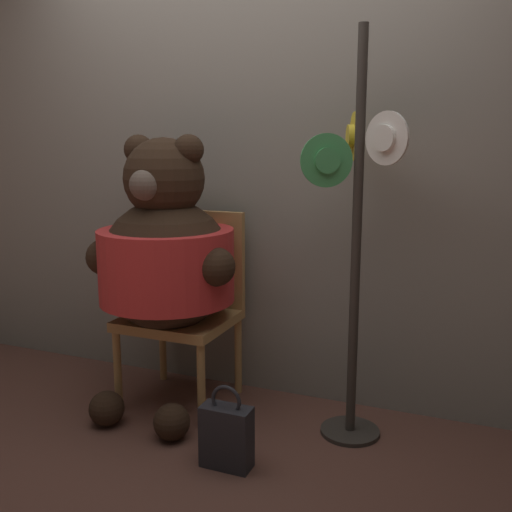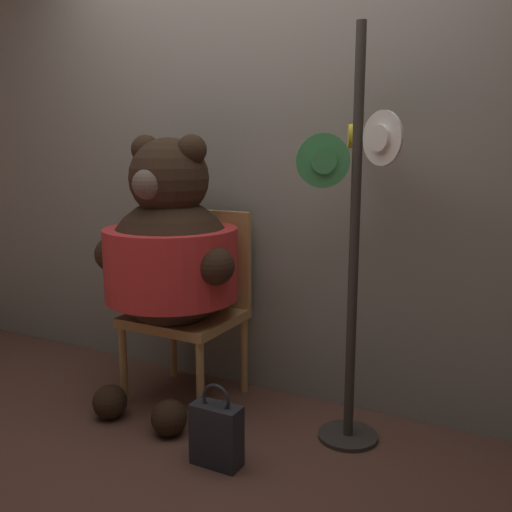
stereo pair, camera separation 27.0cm
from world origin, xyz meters
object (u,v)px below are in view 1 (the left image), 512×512
Objects in this scene: teddy_bear at (166,256)px; handbag_on_ground at (226,435)px; hat_display_rack at (355,239)px; chair at (187,300)px.

teddy_bear is 3.80× the size of handbag_on_ground.
hat_display_rack is at bearing 4.82° from teddy_bear.
chair is 2.72× the size of handbag_on_ground.
hat_display_rack is (0.91, -0.09, 0.40)m from chair.
hat_display_rack reaches higher than teddy_bear.
hat_display_rack reaches higher than chair.
handbag_on_ground is (-0.41, -0.48, -0.79)m from hat_display_rack.
handbag_on_ground is (0.50, -0.57, -0.40)m from chair.
hat_display_rack is 5.02× the size of handbag_on_ground.
teddy_bear is 0.93m from handbag_on_ground.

